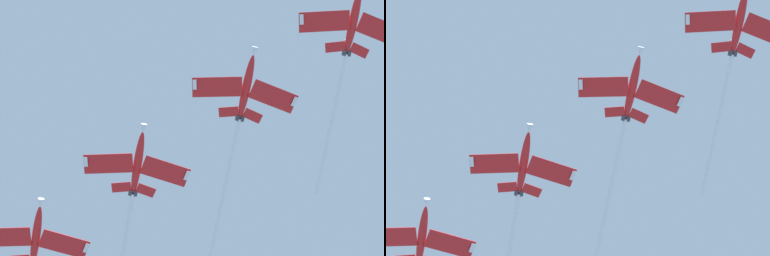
{
  "view_description": "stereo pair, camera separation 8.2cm",
  "coord_description": "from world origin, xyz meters",
  "views": [
    {
      "loc": [
        -35.24,
        43.25,
        1.8
      ],
      "look_at": [
        48.46,
        17.45,
        93.38
      ],
      "focal_mm": 65.15,
      "sensor_mm": 36.0,
      "label": 1
    },
    {
      "loc": [
        -35.22,
        43.32,
        1.8
      ],
      "look_at": [
        48.46,
        17.45,
        93.38
      ],
      "focal_mm": 65.15,
      "sensor_mm": 36.0,
      "label": 2
    }
  ],
  "objects": [
    {
      "name": "jet_third",
      "position": [
        63.75,
        24.68,
        85.4
      ],
      "size": [
        42.03,
        20.01,
        25.11
      ],
      "color": "red"
    },
    {
      "name": "jet_second",
      "position": [
        46.11,
        9.27,
        94.51
      ],
      "size": [
        42.96,
        20.05,
        24.58
      ],
      "color": "red"
    },
    {
      "name": "jet_lead",
      "position": [
        29.44,
        -6.21,
        102.95
      ],
      "size": [
        35.93,
        19.98,
        20.6
      ],
      "color": "red"
    }
  ]
}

